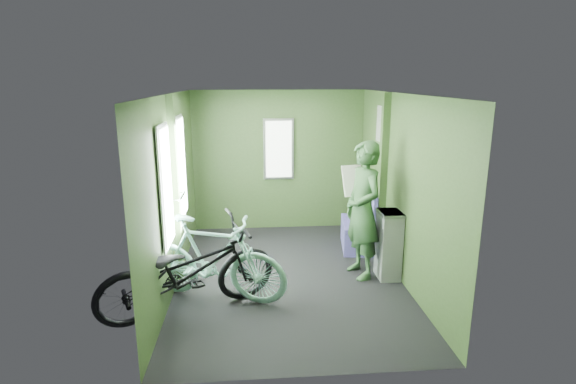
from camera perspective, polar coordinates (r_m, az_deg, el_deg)
The scene contains 6 objects.
room at distance 5.46m, azimuth -0.34°, elevation 3.25°, with size 4.00×4.02×2.31m.
bicycle_black at distance 5.13m, azimuth -12.08°, elevation -14.95°, with size 0.68×1.95×1.03m, color black.
bicycle_mint at distance 5.36m, azimuth -9.42°, elevation -13.50°, with size 0.49×1.74×1.04m, color #8ED0C5.
passenger at distance 5.70m, azimuth 9.48°, elevation -2.28°, with size 0.56×0.76×1.75m.
waste_box at distance 5.84m, azimuth 12.67°, elevation -6.55°, with size 0.26×0.36×0.88m, color slate.
bench_seat at distance 6.83m, azimuth 9.05°, elevation -4.94°, with size 0.56×0.87×0.86m.
Camera 1 is at (-0.44, -5.30, 2.47)m, focal length 28.00 mm.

